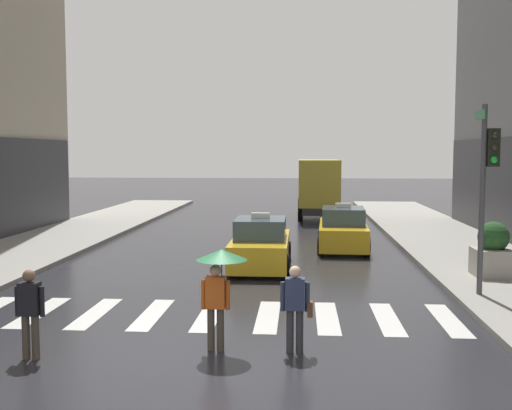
{
  "coord_description": "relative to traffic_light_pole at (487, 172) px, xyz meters",
  "views": [
    {
      "loc": [
        2.07,
        -10.8,
        3.75
      ],
      "look_at": [
        0.72,
        8.0,
        2.14
      ],
      "focal_mm": 43.15,
      "sensor_mm": 36.0,
      "label": 1
    }
  ],
  "objects": [
    {
      "name": "crosswalk_markings",
      "position": [
        -6.75,
        -2.0,
        -3.25
      ],
      "size": [
        11.3,
        2.8,
        0.01
      ],
      "color": "silver",
      "rests_on": "ground"
    },
    {
      "name": "pedestrian_with_umbrella",
      "position": [
        -6.19,
        -4.48,
        -1.74
      ],
      "size": [
        0.96,
        0.96,
        1.94
      ],
      "color": "#473D33",
      "rests_on": "ground"
    },
    {
      "name": "box_truck",
      "position": [
        -3.66,
        19.53,
        -1.41
      ],
      "size": [
        2.29,
        7.54,
        3.35
      ],
      "color": "#2D2D2D",
      "rests_on": "ground"
    },
    {
      "name": "pedestrian_plain_coat",
      "position": [
        -9.54,
        -5.22,
        -2.32
      ],
      "size": [
        0.55,
        0.24,
        1.65
      ],
      "color": "#473D33",
      "rests_on": "ground"
    },
    {
      "name": "planter_near_corner",
      "position": [
        0.95,
        2.39,
        -2.38
      ],
      "size": [
        1.1,
        1.1,
        1.6
      ],
      "color": "#A8A399",
      "rests_on": "curb_right"
    },
    {
      "name": "traffic_light_pole",
      "position": [
        0.0,
        0.0,
        0.0
      ],
      "size": [
        0.44,
        0.84,
        4.8
      ],
      "color": "#47474C",
      "rests_on": "curb_right"
    },
    {
      "name": "taxi_lead",
      "position": [
        -5.95,
        4.07,
        -2.53
      ],
      "size": [
        1.93,
        4.54,
        1.8
      ],
      "color": "gold",
      "rests_on": "ground"
    },
    {
      "name": "pedestrian_with_handbag",
      "position": [
        -4.75,
        -4.51,
        -2.32
      ],
      "size": [
        0.6,
        0.24,
        1.65
      ],
      "color": "#333338",
      "rests_on": "ground"
    },
    {
      "name": "taxi_second",
      "position": [
        -3.0,
        8.16,
        -2.53
      ],
      "size": [
        2.08,
        4.61,
        1.8
      ],
      "color": "gold",
      "rests_on": "ground"
    },
    {
      "name": "ground_plane",
      "position": [
        -6.75,
        -5.0,
        -3.26
      ],
      "size": [
        160.0,
        160.0,
        0.0
      ],
      "primitive_type": "plane",
      "color": "#26262B"
    }
  ]
}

